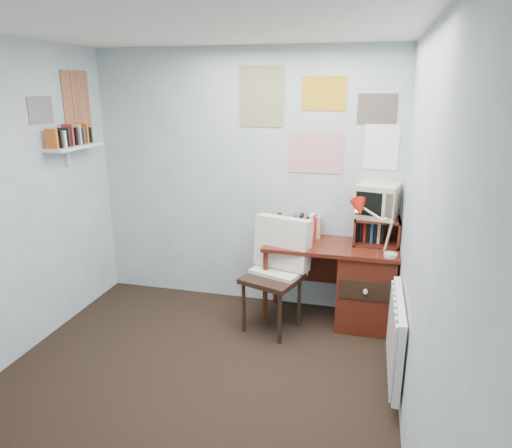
{
  "coord_description": "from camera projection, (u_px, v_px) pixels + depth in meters",
  "views": [
    {
      "loc": [
        1.19,
        -2.49,
        2.13
      ],
      "look_at": [
        0.31,
        1.0,
        1.05
      ],
      "focal_mm": 32.0,
      "sensor_mm": 36.0,
      "label": 1
    }
  ],
  "objects": [
    {
      "name": "desk",
      "position": [
        359.0,
        283.0,
        4.19
      ],
      "size": [
        1.2,
        0.55,
        0.76
      ],
      "color": "#511C12",
      "rests_on": "ground"
    },
    {
      "name": "ground",
      "position": [
        179.0,
        403.0,
        3.21
      ],
      "size": [
        3.5,
        3.5,
        0.0
      ],
      "primitive_type": "plane",
      "color": "black",
      "rests_on": "ground"
    },
    {
      "name": "crt_tv",
      "position": [
        378.0,
        199.0,
        4.07
      ],
      "size": [
        0.41,
        0.39,
        0.33
      ],
      "primitive_type": "cube",
      "rotation": [
        0.0,
        0.0,
        -0.22
      ],
      "color": "beige",
      "rests_on": "tv_riser"
    },
    {
      "name": "book_row",
      "position": [
        308.0,
        225.0,
        4.35
      ],
      "size": [
        0.6,
        0.14,
        0.22
      ],
      "primitive_type": "cube",
      "color": "#511C12",
      "rests_on": "desk"
    },
    {
      "name": "posters_left",
      "position": [
        59.0,
        103.0,
        4.0
      ],
      "size": [
        0.01,
        0.7,
        0.6
      ],
      "primitive_type": "cube",
      "color": "white",
      "rests_on": "left_wall"
    },
    {
      "name": "posters_back",
      "position": [
        317.0,
        120.0,
        4.13
      ],
      "size": [
        1.2,
        0.01,
        0.9
      ],
      "primitive_type": "cube",
      "color": "white",
      "rests_on": "back_wall"
    },
    {
      "name": "tv_riser",
      "position": [
        376.0,
        231.0,
        4.13
      ],
      "size": [
        0.4,
        0.3,
        0.25
      ],
      "primitive_type": "cube",
      "color": "#511C12",
      "rests_on": "desk"
    },
    {
      "name": "radiator",
      "position": [
        396.0,
        337.0,
        3.26
      ],
      "size": [
        0.09,
        0.8,
        0.6
      ],
      "primitive_type": "cube",
      "color": "white",
      "rests_on": "right_wall"
    },
    {
      "name": "ceiling",
      "position": [
        156.0,
        17.0,
        2.49
      ],
      "size": [
        3.0,
        3.5,
        0.02
      ],
      "primitive_type": "cube",
      "color": "white",
      "rests_on": "back_wall"
    },
    {
      "name": "desk_lamp",
      "position": [
        393.0,
        234.0,
        3.79
      ],
      "size": [
        0.34,
        0.31,
        0.41
      ],
      "primitive_type": "cube",
      "rotation": [
        0.0,
        0.0,
        -0.28
      ],
      "color": "#B81B0C",
      "rests_on": "desk"
    },
    {
      "name": "back_wall",
      "position": [
        244.0,
        181.0,
        4.47
      ],
      "size": [
        3.0,
        0.02,
        2.5
      ],
      "primitive_type": "cube",
      "color": "silver",
      "rests_on": "ground"
    },
    {
      "name": "right_wall",
      "position": [
        422.0,
        255.0,
        2.5
      ],
      "size": [
        0.02,
        3.5,
        2.5
      ],
      "primitive_type": "cube",
      "color": "silver",
      "rests_on": "ground"
    },
    {
      "name": "wall_shelf",
      "position": [
        74.0,
        147.0,
        4.09
      ],
      "size": [
        0.2,
        0.62,
        0.24
      ],
      "primitive_type": "cube",
      "color": "white",
      "rests_on": "left_wall"
    },
    {
      "name": "desk_chair",
      "position": [
        272.0,
        279.0,
        4.06
      ],
      "size": [
        0.64,
        0.62,
        0.99
      ],
      "primitive_type": "cube",
      "rotation": [
        0.0,
        0.0,
        -0.33
      ],
      "color": "black",
      "rests_on": "ground"
    }
  ]
}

